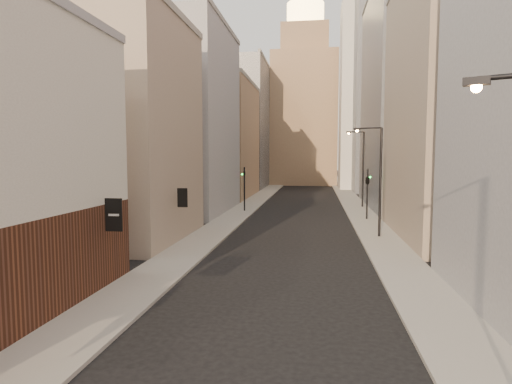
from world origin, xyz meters
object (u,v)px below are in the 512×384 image
Objects in this scene: streetlamp_mid at (378,175)px; streetlamp_far at (361,165)px; traffic_light_left at (244,179)px; white_tower at (362,89)px; traffic_light_right at (367,181)px; clock_tower at (304,104)px.

streetlamp_far is at bearing 107.62° from streetlamp_mid.
white_tower is at bearing -96.76° from traffic_light_left.
white_tower is 42.70m from traffic_light_right.
white_tower is at bearing 59.46° from streetlamp_far.
streetlamp_far reaches higher than streetlamp_mid.
white_tower is 41.64m from traffic_light_left.
clock_tower is 1.08× the size of white_tower.
clock_tower is 5.35× the size of streetlamp_mid.
streetlamp_far is at bearing -139.48° from traffic_light_left.
streetlamp_far is (-2.94, -29.83, -13.40)m from white_tower.
streetlamp_mid is 0.92× the size of streetlamp_far.
streetlamp_mid is at bearing 83.35° from traffic_light_right.
white_tower is 8.30× the size of traffic_light_left.
traffic_light_left is at bearing 152.64° from streetlamp_mid.
traffic_light_right is at bearing -94.84° from white_tower.
traffic_light_left and traffic_light_right have the same top height.
clock_tower is at bearing -86.67° from traffic_light_right.
white_tower is at bearing 105.53° from streetlamp_mid.
traffic_light_right is (12.77, -4.57, 0.18)m from traffic_light_left.
clock_tower is 4.93× the size of streetlamp_far.
clock_tower is at bearing 116.49° from streetlamp_mid.
traffic_light_left is 1.00× the size of traffic_light_right.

